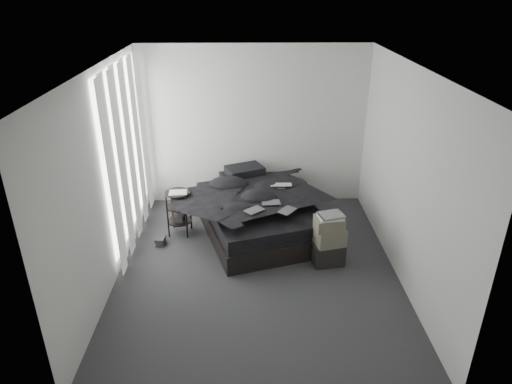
{
  "coord_description": "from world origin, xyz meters",
  "views": [
    {
      "loc": [
        -0.12,
        -5.0,
        3.47
      ],
      "look_at": [
        0.0,
        0.8,
        0.75
      ],
      "focal_mm": 32.0,
      "sensor_mm": 36.0,
      "label": 1
    }
  ],
  "objects_px": {
    "laptop": "(281,182)",
    "side_stand": "(179,213)",
    "box_lower": "(327,253)",
    "bed": "(259,223)"
  },
  "relations": [
    {
      "from": "laptop",
      "to": "box_lower",
      "type": "distance_m",
      "value": 1.31
    },
    {
      "from": "laptop",
      "to": "box_lower",
      "type": "height_order",
      "value": "laptop"
    },
    {
      "from": "laptop",
      "to": "box_lower",
      "type": "xyz_separation_m",
      "value": [
        0.56,
        -1.03,
        -0.59
      ]
    },
    {
      "from": "side_stand",
      "to": "box_lower",
      "type": "bearing_deg",
      "value": -21.95
    },
    {
      "from": "bed",
      "to": "laptop",
      "type": "distance_m",
      "value": 0.7
    },
    {
      "from": "side_stand",
      "to": "laptop",
      "type": "bearing_deg",
      "value": 7.18
    },
    {
      "from": "laptop",
      "to": "side_stand",
      "type": "distance_m",
      "value": 1.58
    },
    {
      "from": "bed",
      "to": "box_lower",
      "type": "height_order",
      "value": "box_lower"
    },
    {
      "from": "laptop",
      "to": "side_stand",
      "type": "xyz_separation_m",
      "value": [
        -1.51,
        -0.19,
        -0.4
      ]
    },
    {
      "from": "bed",
      "to": "box_lower",
      "type": "xyz_separation_m",
      "value": [
        0.9,
        -0.87,
        0.01
      ]
    }
  ]
}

